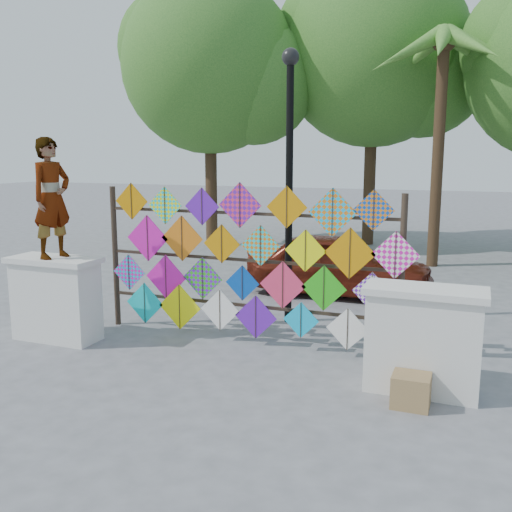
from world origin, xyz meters
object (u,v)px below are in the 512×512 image
(kite_rack, at_px, (246,263))
(vendor_woman, at_px, (52,198))
(sedan, at_px, (339,264))
(lamppost, at_px, (289,162))

(kite_rack, height_order, vendor_woman, vendor_woman)
(kite_rack, bearing_deg, sedan, 79.74)
(vendor_woman, bearing_deg, kite_rack, -60.91)
(vendor_woman, distance_m, lamppost, 3.73)
(kite_rack, xyz_separation_m, sedan, (0.62, 3.41, -0.59))
(kite_rack, relative_size, sedan, 1.32)
(sedan, relative_size, lamppost, 0.83)
(lamppost, bearing_deg, sedan, 80.17)
(sedan, distance_m, lamppost, 2.99)
(sedan, bearing_deg, vendor_woman, 140.51)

